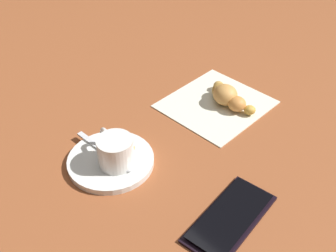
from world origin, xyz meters
name	(u,v)px	position (x,y,z in m)	size (l,w,h in m)	color
ground_plane	(173,135)	(0.00, 0.00, 0.00)	(1.80, 1.80, 0.00)	brown
saucer	(111,161)	(0.12, -0.02, 0.01)	(0.14, 0.14, 0.01)	white
espresso_cup	(115,151)	(0.12, 0.00, 0.04)	(0.06, 0.08, 0.05)	white
teaspoon	(113,157)	(0.12, -0.01, 0.01)	(0.02, 0.13, 0.01)	silver
sugar_packet	(115,145)	(0.10, -0.03, 0.01)	(0.06, 0.02, 0.01)	tan
napkin	(216,104)	(-0.12, -0.01, 0.00)	(0.18, 0.17, 0.00)	silver
croissant	(228,96)	(-0.14, 0.00, 0.02)	(0.07, 0.12, 0.04)	tan
cell_phone	(230,217)	(0.07, 0.19, 0.01)	(0.16, 0.09, 0.01)	black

